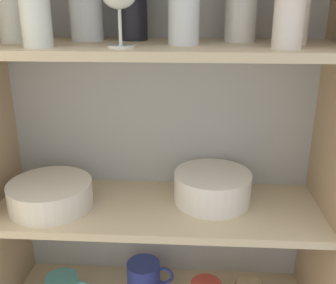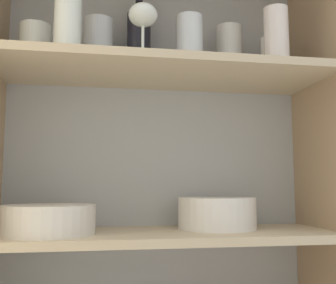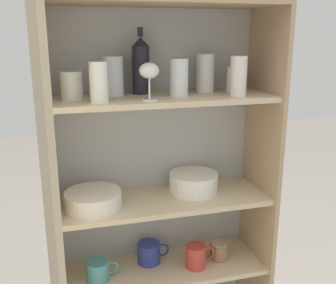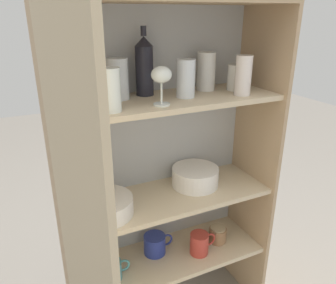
# 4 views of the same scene
# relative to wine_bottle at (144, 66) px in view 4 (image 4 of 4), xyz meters

# --- Properties ---
(cupboard_back_panel) EXTENTS (0.87, 0.02, 1.38)m
(cupboard_back_panel) POSITION_rel_wine_bottle_xyz_m (0.06, 0.07, -0.48)
(cupboard_back_panel) COLOR #B2B7BC
(cupboard_back_panel) RESTS_ON ground_plane
(cupboard_side_left) EXTENTS (0.02, 0.32, 1.38)m
(cupboard_side_left) POSITION_rel_wine_bottle_xyz_m (-0.37, -0.08, -0.48)
(cupboard_side_left) COLOR tan
(cupboard_side_left) RESTS_ON ground_plane
(cupboard_side_right) EXTENTS (0.02, 0.32, 1.38)m
(cupboard_side_right) POSITION_rel_wine_bottle_xyz_m (0.49, -0.08, -0.48)
(cupboard_side_right) COLOR tan
(cupboard_side_right) RESTS_ON ground_plane
(cupboard_top_panel) EXTENTS (0.87, 0.32, 0.02)m
(cupboard_top_panel) POSITION_rel_wine_bottle_xyz_m (0.06, -0.08, 0.22)
(cupboard_top_panel) COLOR tan
(cupboard_top_panel) RESTS_ON cupboard_side_left
(shelf_board_lower) EXTENTS (0.84, 0.29, 0.02)m
(shelf_board_lower) POSITION_rel_wine_bottle_xyz_m (0.06, -0.08, -0.84)
(shelf_board_lower) COLOR beige
(shelf_board_middle) EXTENTS (0.84, 0.29, 0.02)m
(shelf_board_middle) POSITION_rel_wine_bottle_xyz_m (0.06, -0.08, -0.53)
(shelf_board_middle) COLOR beige
(shelf_board_upper) EXTENTS (0.84, 0.29, 0.02)m
(shelf_board_upper) POSITION_rel_wine_bottle_xyz_m (0.06, -0.08, -0.12)
(shelf_board_upper) COLOR beige
(cupboard_door) EXTENTS (0.06, 0.43, 1.38)m
(cupboard_door) POSITION_rel_wine_bottle_xyz_m (-0.35, -0.46, -0.48)
(cupboard_door) COLOR tan
(cupboard_door) RESTS_ON ground_plane
(tumbler_glass_0) EXTENTS (0.07, 0.07, 0.14)m
(tumbler_glass_0) POSITION_rel_wine_bottle_xyz_m (0.12, -0.10, -0.04)
(tumbler_glass_0) COLOR white
(tumbler_glass_0) RESTS_ON shelf_board_upper
(tumbler_glass_1) EXTENTS (0.07, 0.07, 0.15)m
(tumbler_glass_1) POSITION_rel_wine_bottle_xyz_m (0.25, -0.02, -0.03)
(tumbler_glass_1) COLOR white
(tumbler_glass_1) RESTS_ON shelf_board_upper
(tumbler_glass_2) EXTENTS (0.06, 0.06, 0.15)m
(tumbler_glass_2) POSITION_rel_wine_bottle_xyz_m (0.33, -0.16, -0.04)
(tumbler_glass_2) COLOR silver
(tumbler_glass_2) RESTS_ON shelf_board_upper
(tumbler_glass_3) EXTENTS (0.06, 0.06, 0.14)m
(tumbler_glass_3) POSITION_rel_wine_bottle_xyz_m (-0.18, -0.17, -0.04)
(tumbler_glass_3) COLOR white
(tumbler_glass_3) RESTS_ON shelf_board_upper
(tumbler_glass_4) EXTENTS (0.08, 0.08, 0.10)m
(tumbler_glass_4) POSITION_rel_wine_bottle_xyz_m (-0.26, -0.07, -0.06)
(tumbler_glass_4) COLOR white
(tumbler_glass_4) RESTS_ON shelf_board_upper
(tumbler_glass_5) EXTENTS (0.07, 0.07, 0.10)m
(tumbler_glass_5) POSITION_rel_wine_bottle_xyz_m (0.36, -0.08, -0.06)
(tumbler_glass_5) COLOR white
(tumbler_glass_5) RESTS_ON shelf_board_upper
(tumbler_glass_6) EXTENTS (0.08, 0.08, 0.15)m
(tumbler_glass_6) POSITION_rel_wine_bottle_xyz_m (-0.11, -0.02, -0.04)
(tumbler_glass_6) COLOR white
(tumbler_glass_6) RESTS_ON shelf_board_upper
(wine_glass_0) EXTENTS (0.07, 0.07, 0.13)m
(wine_glass_0) POSITION_rel_wine_bottle_xyz_m (-0.00, -0.16, -0.01)
(wine_glass_0) COLOR white
(wine_glass_0) RESTS_ON shelf_board_upper
(wine_bottle) EXTENTS (0.07, 0.07, 0.25)m
(wine_bottle) POSITION_rel_wine_bottle_xyz_m (0.00, 0.00, 0.00)
(wine_bottle) COLOR black
(wine_bottle) RESTS_ON shelf_board_upper
(plate_stack_white) EXTENTS (0.20, 0.20, 0.08)m
(plate_stack_white) POSITION_rel_wine_bottle_xyz_m (0.20, -0.05, -0.48)
(plate_stack_white) COLOR white
(plate_stack_white) RESTS_ON shelf_board_middle
(mixing_bowl_large) EXTENTS (0.21, 0.21, 0.07)m
(mixing_bowl_large) POSITION_rel_wine_bottle_xyz_m (-0.21, -0.10, -0.48)
(mixing_bowl_large) COLOR silver
(mixing_bowl_large) RESTS_ON shelf_board_middle
(coffee_mug_primary) EXTENTS (0.13, 0.09, 0.08)m
(coffee_mug_primary) POSITION_rel_wine_bottle_xyz_m (-0.21, -0.10, -0.79)
(coffee_mug_primary) COLOR teal
(coffee_mug_primary) RESTS_ON shelf_board_lower
(coffee_mug_extra_1) EXTENTS (0.14, 0.10, 0.09)m
(coffee_mug_extra_1) POSITION_rel_wine_bottle_xyz_m (0.01, -0.04, -0.79)
(coffee_mug_extra_1) COLOR #283893
(coffee_mug_extra_1) RESTS_ON shelf_board_lower
(coffee_mug_extra_2) EXTENTS (0.13, 0.08, 0.10)m
(coffee_mug_extra_2) POSITION_rel_wine_bottle_xyz_m (0.20, -0.12, -0.78)
(coffee_mug_extra_2) COLOR #BC3D33
(coffee_mug_extra_2) RESTS_ON shelf_board_lower
(storage_jar) EXTENTS (0.08, 0.08, 0.08)m
(storage_jar) POSITION_rel_wine_bottle_xyz_m (0.32, -0.09, -0.80)
(storage_jar) COLOR #99704C
(storage_jar) RESTS_ON shelf_board_lower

